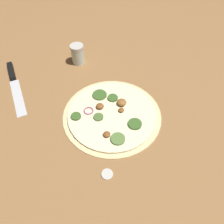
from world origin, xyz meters
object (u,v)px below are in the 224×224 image
(pizza, at_px, (112,114))
(loose_cap, at_px, (107,174))
(knife, at_px, (13,79))
(spice_jar, at_px, (78,54))

(pizza, distance_m, loose_cap, 0.21)
(knife, height_order, loose_cap, knife)
(spice_jar, bearing_deg, pizza, 177.70)
(knife, xyz_separation_m, loose_cap, (-0.52, -0.14, -0.00))
(loose_cap, bearing_deg, knife, 15.35)
(spice_jar, xyz_separation_m, loose_cap, (-0.50, 0.13, -0.04))
(loose_cap, bearing_deg, spice_jar, -14.08)
(pizza, bearing_deg, loose_cap, 148.06)
(pizza, xyz_separation_m, spice_jar, (0.32, -0.01, 0.04))
(spice_jar, height_order, loose_cap, spice_jar)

